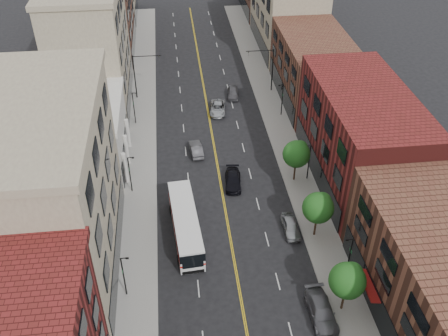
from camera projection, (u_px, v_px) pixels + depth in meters
name	position (u px, v px, depth m)	size (l,w,h in m)	color
sidewalk_left	(142.00, 142.00, 70.26)	(4.00, 110.00, 0.15)	gray
sidewalk_right	(281.00, 133.00, 72.09)	(4.00, 110.00, 0.15)	gray
bldg_l_tanoffice	(53.00, 196.00, 46.76)	(10.00, 22.00, 18.00)	gray
bldg_l_white	(84.00, 137.00, 64.09)	(10.00, 14.00, 8.00)	silver
bldg_l_far_a	(91.00, 47.00, 74.65)	(10.00, 20.00, 18.00)	gray
bldg_l_far_b	(103.00, 11.00, 91.47)	(10.00, 20.00, 15.00)	brown
bldg_r_mid	(360.00, 137.00, 60.42)	(10.00, 22.00, 12.00)	#5B1A18
bldg_r_far_a	(314.00, 69.00, 77.75)	(10.00, 20.00, 10.00)	brown
bldg_r_far_b	(287.00, 10.00, 93.29)	(10.00, 22.00, 14.00)	gray
tree_r_1	(348.00, 279.00, 44.97)	(3.40, 3.40, 5.59)	black
tree_r_2	(319.00, 207.00, 52.94)	(3.40, 3.40, 5.59)	black
tree_r_3	(297.00, 153.00, 60.90)	(3.40, 3.40, 5.59)	black
lamp_l_1	(124.00, 274.00, 46.93)	(0.81, 0.55, 5.05)	black
lamp_l_2	(130.00, 173.00, 59.68)	(0.81, 0.55, 5.05)	black
lamp_l_3	(134.00, 106.00, 72.43)	(0.81, 0.55, 5.05)	black
lamp_r_1	(349.00, 255.00, 48.93)	(0.81, 0.55, 5.05)	black
lamp_r_2	(309.00, 160.00, 61.68)	(0.81, 0.55, 5.05)	black
lamp_r_3	(282.00, 98.00, 74.43)	(0.81, 0.55, 5.05)	black
signal_mast_left	(139.00, 71.00, 77.86)	(4.49, 0.18, 7.20)	black
signal_mast_right	(268.00, 65.00, 79.74)	(4.49, 0.18, 7.20)	black
city_bus	(185.00, 223.00, 54.35)	(3.52, 12.00, 3.04)	white
car_parked_mid	(321.00, 311.00, 46.18)	(2.23, 5.47, 1.59)	#55555B
car_parked_far	(291.00, 226.00, 55.45)	(1.71, 4.26, 1.45)	#989B9F
car_lane_behind	(196.00, 149.00, 67.66)	(1.52, 4.35, 1.43)	#4F4F54
car_lane_a	(233.00, 180.00, 62.17)	(1.97, 4.85, 1.41)	black
car_lane_b	(218.00, 108.00, 76.55)	(2.33, 5.05, 1.40)	#B0B4B8
car_lane_c	(233.00, 93.00, 80.49)	(1.71, 4.26, 1.45)	#504F54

